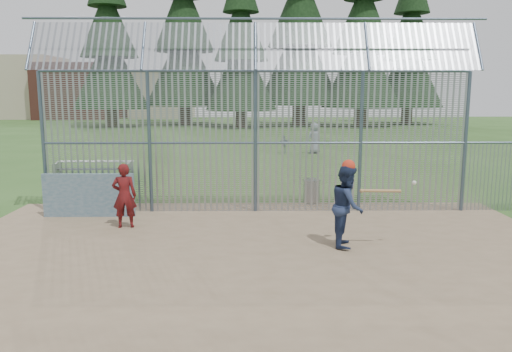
{
  "coord_description": "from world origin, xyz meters",
  "views": [
    {
      "loc": [
        -0.15,
        -10.61,
        3.43
      ],
      "look_at": [
        0.0,
        2.0,
        1.3
      ],
      "focal_mm": 35.0,
      "sensor_mm": 36.0,
      "label": 1
    }
  ],
  "objects_px": {
    "dugout_wall": "(89,195)",
    "trash_can": "(312,191)",
    "batter": "(347,206)",
    "onlooker": "(124,196)",
    "bleacher": "(93,170)"
  },
  "relations": [
    {
      "from": "trash_can",
      "to": "dugout_wall",
      "type": "bearing_deg",
      "value": -165.08
    },
    {
      "from": "dugout_wall",
      "to": "batter",
      "type": "height_order",
      "value": "batter"
    },
    {
      "from": "batter",
      "to": "trash_can",
      "type": "height_order",
      "value": "batter"
    },
    {
      "from": "batter",
      "to": "onlooker",
      "type": "distance_m",
      "value": 5.58
    },
    {
      "from": "dugout_wall",
      "to": "batter",
      "type": "bearing_deg",
      "value": -22.56
    },
    {
      "from": "trash_can",
      "to": "bleacher",
      "type": "relative_size",
      "value": 0.27
    },
    {
      "from": "onlooker",
      "to": "bleacher",
      "type": "bearing_deg",
      "value": -73.46
    },
    {
      "from": "batter",
      "to": "bleacher",
      "type": "bearing_deg",
      "value": 54.82
    },
    {
      "from": "dugout_wall",
      "to": "onlooker",
      "type": "height_order",
      "value": "onlooker"
    },
    {
      "from": "trash_can",
      "to": "onlooker",
      "type": "bearing_deg",
      "value": -150.97
    },
    {
      "from": "bleacher",
      "to": "onlooker",
      "type": "bearing_deg",
      "value": -67.0
    },
    {
      "from": "dugout_wall",
      "to": "onlooker",
      "type": "bearing_deg",
      "value": -41.8
    },
    {
      "from": "batter",
      "to": "trash_can",
      "type": "xyz_separation_m",
      "value": [
        -0.24,
        4.44,
        -0.55
      ]
    },
    {
      "from": "batter",
      "to": "onlooker",
      "type": "relative_size",
      "value": 1.11
    },
    {
      "from": "dugout_wall",
      "to": "trash_can",
      "type": "xyz_separation_m",
      "value": [
        6.36,
        1.7,
        -0.24
      ]
    }
  ]
}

